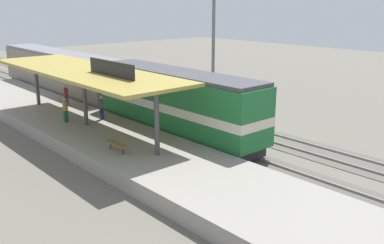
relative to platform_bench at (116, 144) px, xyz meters
name	(u,v)px	position (x,y,z in m)	size (l,w,h in m)	color
ground_plane	(163,120)	(8.00, 6.09, -1.34)	(120.00, 120.00, 0.00)	#666056
track_near	(142,125)	(6.00, 6.09, -1.31)	(3.20, 110.00, 0.16)	#565249
track_far	(188,114)	(10.60, 6.09, -1.31)	(3.20, 110.00, 0.16)	#565249
platform	(87,131)	(1.40, 6.09, -0.89)	(6.00, 44.00, 0.90)	gray
station_canopy	(84,72)	(1.40, 5.99, 3.19)	(5.20, 18.00, 4.70)	#47474C
platform_bench	(116,144)	(0.00, 0.00, 0.00)	(0.44, 1.70, 0.50)	#333338
locomotive	(176,103)	(6.00, 2.06, 1.07)	(2.93, 14.43, 4.44)	#28282D
passenger_carriage_single	(59,73)	(6.00, 20.06, 0.97)	(2.90, 20.00, 4.24)	#28282D
light_mast	(214,9)	(13.80, 6.48, 7.05)	(1.10, 1.10, 11.70)	slate
person_waiting	(65,109)	(0.66, 7.59, 0.51)	(0.34, 0.34, 1.71)	#23603D
person_walking	(66,94)	(2.87, 12.05, 0.51)	(0.34, 0.34, 1.71)	#663375
person_boarding	(101,106)	(2.91, 6.62, 0.51)	(0.34, 0.34, 1.71)	navy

